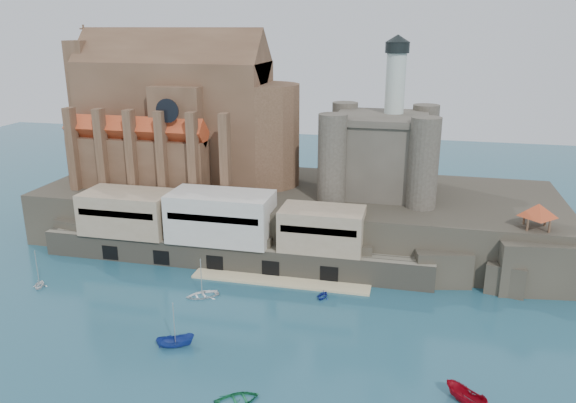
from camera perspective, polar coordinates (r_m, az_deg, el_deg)
The scene contains 13 objects.
ground at distance 79.65m, azimuth -5.46°, elevation -13.43°, with size 300.00×300.00×0.00m, color navy.
promontory at distance 112.30m, azimuth 0.72°, elevation -1.19°, with size 100.00×36.00×10.00m.
quay at distance 99.83m, azimuth -6.94°, elevation -3.04°, with size 70.00×12.00×13.05m.
church at distance 117.76m, azimuth -10.55°, elevation 8.03°, with size 47.00×25.93×30.51m.
castle_keep at distance 108.21m, azimuth 9.42°, elevation 5.22°, with size 21.20×21.20×29.30m.
rock_outcrop at distance 99.48m, azimuth 23.46°, elevation -5.77°, with size 14.50×10.50×8.70m.
pavilion at distance 96.76m, azimuth 24.06°, elevation -0.98°, with size 6.40×6.40×5.40m.
boat_2 at distance 78.49m, azimuth -11.35°, elevation -14.23°, with size 1.89×1.95×5.04m, color navy.
boat_3 at distance 67.83m, azimuth -5.13°, elevation -19.57°, with size 3.73×1.08×5.22m, color #146A3C.
boat_4 at distance 101.05m, azimuth -23.91°, elevation -7.96°, with size 2.76×1.68×3.19m, color white.
boat_5 at distance 70.34m, azimuth 17.56°, elevation -18.90°, with size 1.99×2.04×5.28m, color maroon.
boat_6 at distance 90.68m, azimuth -8.71°, elevation -9.50°, with size 3.72×1.08×5.21m, color white.
boat_7 at distance 89.43m, azimuth 3.53°, elevation -9.72°, with size 2.53×1.55×2.94m, color #1A2B99.
Camera 1 is at (22.69, -64.59, 40.70)m, focal length 35.00 mm.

